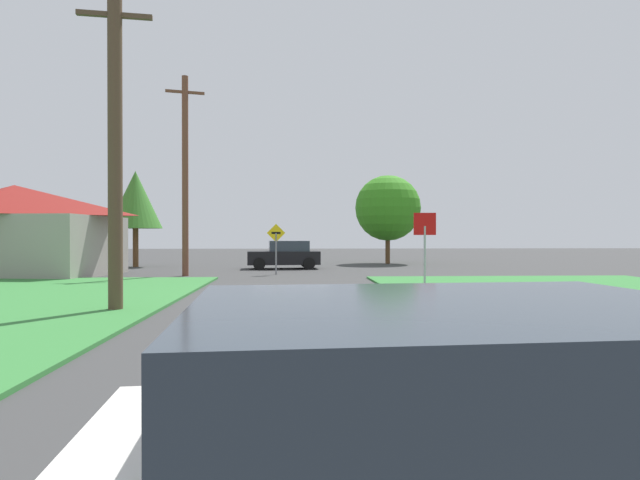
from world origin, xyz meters
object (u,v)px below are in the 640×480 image
Objects in this scene: barn at (14,230)px; oak_tree_left at (388,208)px; direction_sign at (276,243)px; pine_tree_center at (135,200)px; stop_sign at (425,238)px; utility_pole_near at (115,148)px; car_approaching_junction at (285,255)px; utility_pole_mid at (185,174)px.

oak_tree_left is at bearing 25.79° from barn.
direction_sign is 11.43m from pine_tree_center.
direction_sign is 0.27× the size of barn.
stop_sign is at bearing -61.52° from direction_sign.
utility_pole_near is 0.86× the size of barn.
stop_sign is at bearing 104.36° from car_approaching_junction.
stop_sign is 9.38m from utility_pole_near.
utility_pole_mid reaches higher than direction_sign.
barn is (-8.33, 0.82, -2.68)m from utility_pole_mid.
utility_pole_mid is 1.01× the size of barn.
oak_tree_left reaches higher than direction_sign.
utility_pole_near is at bearing 72.52° from car_approaching_junction.
oak_tree_left is (11.59, 10.45, -1.04)m from utility_pole_mid.
oak_tree_left is (6.97, 5.25, 3.01)m from car_approaching_junction.
car_approaching_junction is 0.70× the size of oak_tree_left.
car_approaching_junction is 9.24m from oak_tree_left.
utility_pole_mid is at bearing -58.34° from pine_tree_center.
direction_sign is (-0.35, -4.51, 0.75)m from car_approaching_junction.
utility_pole_near reaches higher than car_approaching_junction.
car_approaching_junction is 4.59m from direction_sign.
stop_sign is 13.02m from utility_pole_mid.
oak_tree_left is 16.46m from pine_tree_center.
oak_tree_left reaches higher than pine_tree_center.
stop_sign is 0.45× the size of pine_tree_center.
utility_pole_near is 15.50m from barn.
pine_tree_center is at bearing 142.68° from direction_sign.
utility_pole_mid reaches higher than stop_sign.
stop_sign is 21.33m from pine_tree_center.
direction_sign is at bearing 81.21° from car_approaching_junction.
utility_pole_near is at bearing -74.45° from pine_tree_center.
pine_tree_center is 0.63× the size of barn.
pine_tree_center is at bearing 105.55° from utility_pole_near.
stop_sign is 10.55m from direction_sign.
direction_sign is (4.27, 0.68, -3.30)m from utility_pole_mid.
utility_pole_near is 3.21× the size of direction_sign.
utility_pole_near is 13.05m from direction_sign.
utility_pole_near is 11.66m from utility_pole_mid.
utility_pole_mid is 5.44m from direction_sign.
utility_pole_near is at bearing -53.96° from barn.
barn is at bearing -119.52° from pine_tree_center.
utility_pole_near reaches higher than barn.
pine_tree_center is at bearing -18.10° from car_approaching_junction.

